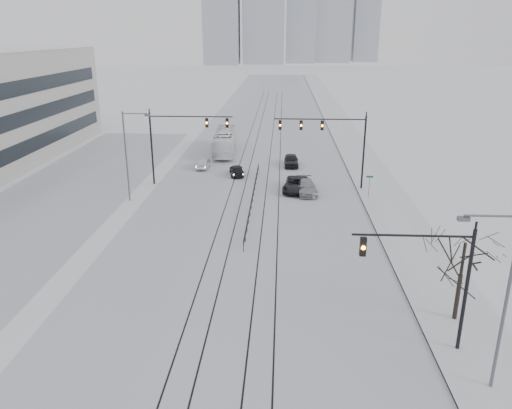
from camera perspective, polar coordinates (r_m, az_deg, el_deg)
name	(u,v)px	position (r m, az deg, el deg)	size (l,w,h in m)	color
road	(264,141)	(78.96, 0.92, 7.26)	(22.00, 260.00, 0.02)	silver
sidewalk_east	(351,142)	(79.61, 10.76, 7.08)	(5.00, 260.00, 0.16)	silver
curb	(335,141)	(79.32, 8.99, 7.13)	(0.10, 260.00, 0.12)	gray
parking_strip	(77,185)	(59.25, -19.78, 2.12)	(14.00, 60.00, 0.03)	silver
tram_rails	(258,175)	(59.53, 0.19, 3.35)	(5.30, 180.00, 0.01)	black
skyline	(289,4)	(291.24, 3.74, 21.87)	(96.00, 48.00, 72.00)	#9EA3AD
traffic_mast_near	(436,273)	(27.15, 19.91, -7.40)	(6.10, 0.37, 7.00)	black
traffic_mast_ne	(333,137)	(53.52, 8.76, 7.66)	(9.60, 0.37, 8.00)	black
traffic_mast_nw	(178,135)	(55.45, -8.92, 7.84)	(9.10, 0.37, 8.00)	black
street_light_east	(501,292)	(25.02, 26.21, -8.96)	(2.73, 0.25, 9.00)	#595B60
street_light_west	(129,150)	(50.77, -14.35, 6.03)	(2.73, 0.25, 9.00)	#595B60
bare_tree	(464,251)	(30.52, 22.70, -4.94)	(4.40, 4.40, 6.10)	black
median_fence	(253,198)	(49.83, -0.38, 0.80)	(0.06, 24.00, 1.00)	black
street_sign	(369,183)	(52.12, 12.83, 2.38)	(0.70, 0.06, 2.40)	#595B60
sedan_sb_inner	(237,170)	(59.47, -2.21, 3.95)	(1.55, 3.85, 1.31)	black
sedan_sb_outer	(203,163)	(62.98, -6.06, 4.68)	(1.32, 3.78, 1.25)	#A9ACB1
sedan_nb_front	(296,185)	(53.59, 4.56, 2.28)	(2.42, 5.24, 1.46)	black
sedan_nb_right	(306,187)	(52.89, 5.78, 1.99)	(1.96, 4.82, 1.40)	#93959A
sedan_nb_far	(291,160)	(63.79, 4.05, 5.04)	(1.75, 4.36, 1.49)	black
box_truck	(225,142)	(70.60, -3.58, 7.15)	(2.73, 11.66, 3.25)	white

